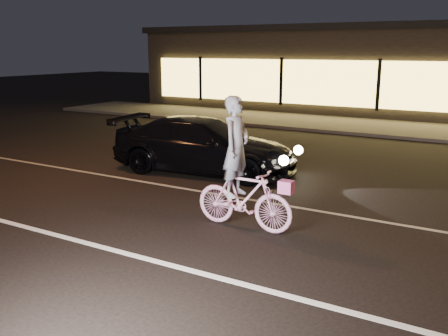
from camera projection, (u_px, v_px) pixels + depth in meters
The scene contains 7 objects.
ground at pixel (175, 224), 9.10m from camera, with size 90.00×90.00×0.00m, color black.
lane_stripe_near at pixel (119, 252), 7.84m from camera, with size 60.00×0.12×0.01m, color silver.
lane_stripe_far at pixel (229, 196), 10.78m from camera, with size 60.00×0.10×0.01m, color gray.
sidewalk at pixel (365, 126), 20.00m from camera, with size 30.00×4.00×0.12m, color #383533.
storefront at pixel (400, 68), 24.52m from camera, with size 25.40×8.42×4.20m.
cyclist at pixel (242, 183), 8.71m from camera, with size 1.86×0.64×2.34m.
sedan at pixel (204, 145), 12.74m from camera, with size 5.01×2.53×1.39m.
Camera 1 is at (5.11, -6.99, 3.12)m, focal length 40.00 mm.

